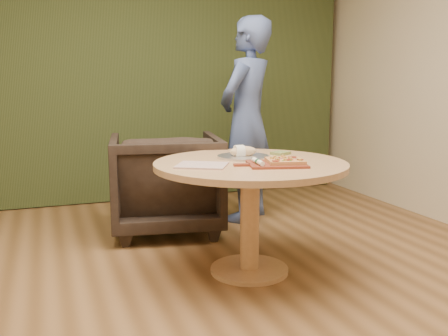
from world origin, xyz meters
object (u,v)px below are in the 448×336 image
flatbread_pizza (285,161)px  armchair (166,178)px  serving_tray (243,157)px  cutlery_roll (258,162)px  bread_roll (242,151)px  pizza_paddle (275,164)px  pedestal_table (250,183)px  person_standing (247,120)px

flatbread_pizza → armchair: bearing=109.4°
flatbread_pizza → serving_tray: flatbread_pizza is taller
cutlery_roll → bread_roll: (0.04, 0.36, 0.01)m
pizza_paddle → serving_tray: 0.36m
pedestal_table → bread_roll: (0.01, 0.17, 0.18)m
pedestal_table → pizza_paddle: (0.09, -0.18, 0.15)m
flatbread_pizza → pizza_paddle: bearing=175.7°
flatbread_pizza → serving_tray: (-0.13, 0.36, -0.02)m
pedestal_table → person_standing: (0.48, 1.23, 0.30)m
pizza_paddle → person_standing: (0.39, 1.41, 0.16)m
pedestal_table → person_standing: bearing=68.5°
serving_tray → pedestal_table: bearing=-97.1°
armchair → serving_tray: bearing=118.4°
cutlery_roll → serving_tray: bearing=88.0°
pedestal_table → pizza_paddle: size_ratio=2.66×
flatbread_pizza → cutlery_roll: 0.18m
flatbread_pizza → cutlery_roll: size_ratio=1.34×
armchair → pizza_paddle: bearing=116.1°
pedestal_table → pizza_paddle: 0.25m
serving_tray → person_standing: size_ratio=0.19×
cutlery_roll → person_standing: size_ratio=0.11×
pedestal_table → armchair: (-0.30, 1.11, -0.15)m
cutlery_roll → bread_roll: bread_roll is taller
bread_roll → armchair: bearing=108.6°
serving_tray → armchair: 1.03m
flatbread_pizza → person_standing: (0.33, 1.41, 0.14)m
bread_roll → serving_tray: bearing=-0.0°
pizza_paddle → serving_tray: (-0.07, 0.36, -0.00)m
pizza_paddle → cutlery_roll: bearing=-167.1°
flatbread_pizza → cutlery_roll: flatbread_pizza is taller
pizza_paddle → bread_roll: 0.37m
pizza_paddle → armchair: (-0.39, 1.29, -0.30)m
pedestal_table → armchair: armchair is taller
pedestal_table → cutlery_roll: size_ratio=6.29×
flatbread_pizza → bread_roll: (-0.14, 0.36, 0.02)m
bread_roll → armchair: size_ratio=0.21×
flatbread_pizza → cutlery_roll: bearing=177.6°
serving_tray → pizza_paddle: bearing=-79.3°
pedestal_table → armchair: bearing=105.2°
cutlery_roll → bread_roll: size_ratio=1.03×
serving_tray → cutlery_roll: bearing=-97.5°
flatbread_pizza → armchair: armchair is taller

